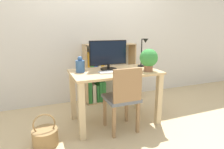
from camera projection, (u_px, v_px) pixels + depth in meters
ground_plane at (115, 121)px, 2.69m from camera, size 10.00×10.00×0.00m
wall_back at (93, 28)px, 3.29m from camera, size 8.00×0.05×2.60m
desk at (115, 82)px, 2.56m from camera, size 1.17×0.68×0.74m
monitor at (108, 54)px, 2.55m from camera, size 0.53×0.22×0.40m
keyboard at (111, 72)px, 2.42m from camera, size 0.33×0.12×0.02m
vase at (80, 65)px, 2.43m from camera, size 0.12×0.12×0.21m
desk_lamp at (144, 50)px, 2.71m from camera, size 0.10×0.19×0.42m
potted_plant at (149, 59)px, 2.46m from camera, size 0.24×0.24×0.30m
chair at (123, 97)px, 2.32m from camera, size 0.40×0.40×0.85m
bookshelf at (100, 76)px, 3.35m from camera, size 0.92×0.28×1.04m
basket at (45, 136)px, 2.12m from camera, size 0.29×0.29×0.38m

